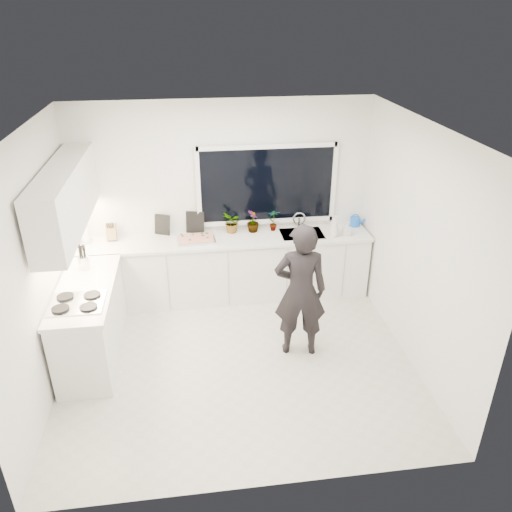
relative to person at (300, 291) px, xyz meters
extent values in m
cube|color=beige|center=(-0.74, -0.09, -0.84)|extent=(4.00, 3.50, 0.02)
cube|color=white|center=(-0.74, 1.67, 0.52)|extent=(4.00, 0.02, 2.70)
cube|color=white|center=(-2.75, -0.09, 0.52)|extent=(0.02, 3.50, 2.70)
cube|color=white|center=(1.27, -0.09, 0.52)|extent=(0.02, 3.50, 2.70)
cube|color=white|center=(-0.74, -0.09, 1.88)|extent=(4.00, 3.50, 0.02)
cube|color=black|center=(-0.14, 1.63, 0.72)|extent=(1.80, 0.02, 1.00)
cube|color=white|center=(-0.74, 1.36, -0.39)|extent=(3.92, 0.58, 0.88)
cube|color=white|center=(-2.41, 0.26, -0.39)|extent=(0.58, 1.60, 0.88)
cube|color=silver|center=(-0.74, 1.35, 0.07)|extent=(3.94, 0.62, 0.04)
cube|color=silver|center=(-2.41, 0.26, 0.07)|extent=(0.62, 1.60, 0.04)
cube|color=white|center=(-2.53, 0.61, 1.02)|extent=(0.34, 2.10, 0.70)
cube|color=silver|center=(0.31, 1.36, 0.04)|extent=(0.58, 0.42, 0.14)
cylinder|color=silver|center=(0.31, 1.56, 0.20)|extent=(0.03, 0.03, 0.22)
cube|color=black|center=(-2.43, -0.09, 0.11)|extent=(0.56, 0.48, 0.03)
imported|color=black|center=(0.00, 0.00, 0.00)|extent=(0.65, 0.47, 1.65)
cube|color=silver|center=(-1.13, 1.33, 0.11)|extent=(0.52, 0.40, 0.03)
cube|color=#AC1D17|center=(-1.13, 1.33, 0.13)|extent=(0.47, 0.35, 0.01)
cylinder|color=blue|center=(1.11, 1.52, 0.16)|extent=(0.15, 0.15, 0.13)
cylinder|color=white|center=(-2.59, 1.46, 0.22)|extent=(0.11, 0.11, 0.26)
cube|color=#935E44|center=(-2.25, 1.50, 0.20)|extent=(0.13, 0.10, 0.22)
cylinder|color=silver|center=(-2.48, 0.71, 0.17)|extent=(0.14, 0.14, 0.16)
cube|color=black|center=(-1.58, 1.60, 0.23)|extent=(0.21, 0.11, 0.28)
cube|color=black|center=(-1.14, 1.60, 0.24)|extent=(0.25, 0.08, 0.30)
imported|color=#26662D|center=(-0.63, 1.52, 0.24)|extent=(0.28, 0.31, 0.30)
imported|color=#26662D|center=(-0.35, 1.52, 0.24)|extent=(0.20, 0.20, 0.30)
imported|color=#26662D|center=(-0.06, 1.52, 0.25)|extent=(0.17, 0.11, 0.31)
imported|color=#D8BF66|center=(0.72, 1.21, 0.24)|extent=(0.15, 0.15, 0.30)
imported|color=#D8BF66|center=(0.90, 1.21, 0.19)|extent=(0.10, 0.10, 0.19)
camera|label=1|loc=(-1.15, -4.77, 2.91)|focal=35.00mm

